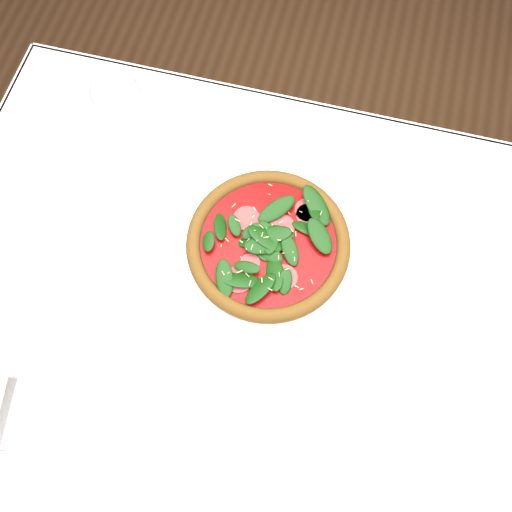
% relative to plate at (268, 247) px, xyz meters
% --- Properties ---
extents(ground, '(6.00, 6.00, 0.00)m').
position_rel_plate_xyz_m(ground, '(0.05, -0.09, -0.76)').
color(ground, brown).
rests_on(ground, ground).
extents(dining_table, '(1.21, 0.81, 0.75)m').
position_rel_plate_xyz_m(dining_table, '(0.05, -0.09, -0.11)').
color(dining_table, white).
rests_on(dining_table, ground).
extents(plate, '(0.31, 0.31, 0.01)m').
position_rel_plate_xyz_m(plate, '(0.00, 0.00, 0.00)').
color(plate, white).
rests_on(plate, dining_table).
extents(pizza, '(0.28, 0.28, 0.03)m').
position_rel_plate_xyz_m(pizza, '(0.00, 0.00, 0.02)').
color(pizza, '#9D6026').
rests_on(pizza, plate).
extents(wine_glass, '(0.08, 0.08, 0.20)m').
position_rel_plate_xyz_m(wine_glass, '(-0.28, 0.13, 0.13)').
color(wine_glass, white).
rests_on(wine_glass, dining_table).
extents(napkin, '(0.18, 0.11, 0.01)m').
position_rel_plate_xyz_m(napkin, '(-0.31, -0.37, -0.00)').
color(napkin, white).
rests_on(napkin, dining_table).
extents(fork, '(0.04, 0.16, 0.00)m').
position_rel_plate_xyz_m(fork, '(-0.31, -0.34, 0.01)').
color(fork, silver).
rests_on(fork, napkin).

